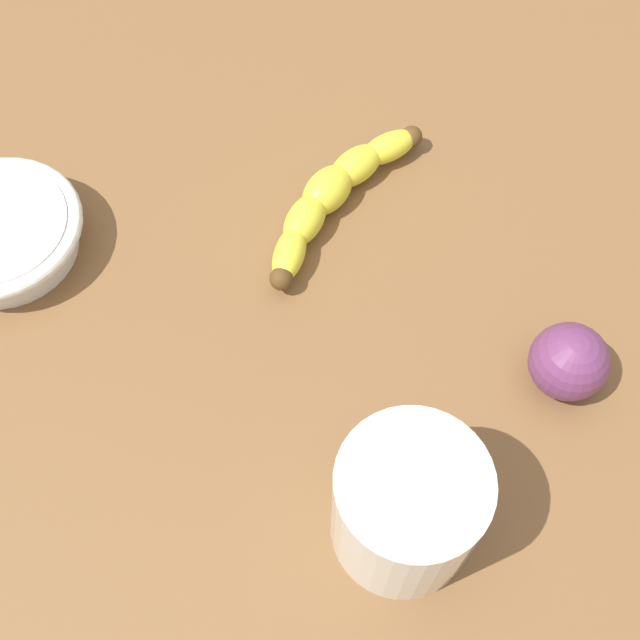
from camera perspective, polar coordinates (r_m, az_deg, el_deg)
name	(u,v)px	position (r cm, az deg, el deg)	size (l,w,h in cm)	color
wooden_tabletop	(280,374)	(62.25, -2.86, -3.87)	(120.00, 120.00, 3.00)	brown
banana	(334,194)	(67.39, 0.98, 8.91)	(14.42, 15.65, 3.41)	yellow
smoothie_glass	(406,508)	(52.22, 6.14, -13.12)	(9.45, 9.45, 10.15)	silver
plum_fruit	(569,362)	(60.46, 17.21, -2.84)	(5.76, 5.76, 5.76)	#6B3360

